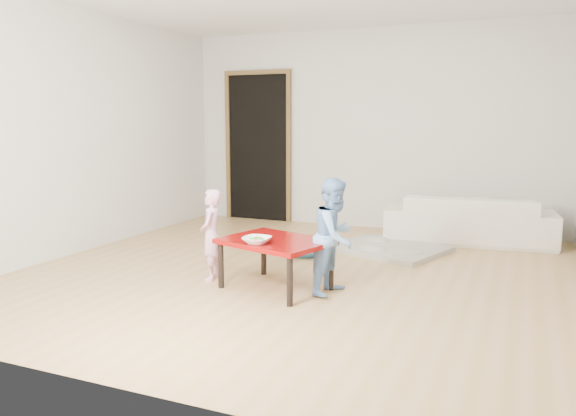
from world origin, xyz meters
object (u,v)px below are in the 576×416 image
Objects in this scene: red_table at (276,264)px; child_blue at (335,236)px; sofa at (469,219)px; child_pink at (211,235)px; basin at (305,249)px; bowl at (257,240)px.

child_blue is (0.50, 0.09, 0.26)m from red_table.
child_blue reaches higher than sofa.
child_pink is at bearing 176.45° from red_table.
red_table is 0.68m from child_pink.
red_table is at bearing 109.33° from child_blue.
basin is at bearing 141.86° from child_pink.
child_blue reaches higher than bowl.
sofa is 2.90m from red_table.
child_pink reaches higher than bowl.
child_pink is 1.29m from basin.
basin is at bearing 99.47° from red_table.
child_pink is at bearing 46.08° from sofa.
bowl is 0.23× the size of child_blue.
bowl reaches higher than basin.
child_blue is (-0.83, -2.49, 0.20)m from sofa.
child_pink is at bearing -111.24° from basin.
bowl is at bearing -84.79° from basin.
red_table is at bearing 69.55° from child_pink.
child_blue is at bearing 27.64° from bowl.
sofa is 3.22m from child_pink.
red_table is at bearing -80.53° from basin.
bowl is 0.63m from child_pink.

